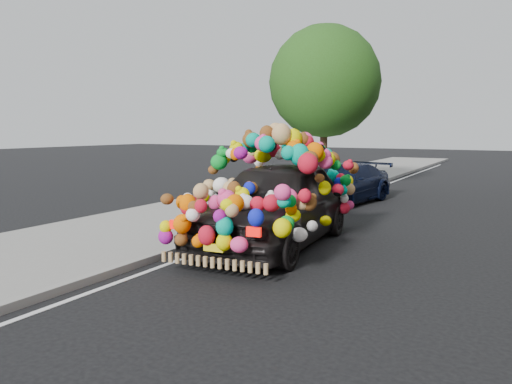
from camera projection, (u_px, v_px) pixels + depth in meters
ground at (323, 254)px, 9.12m from camera, size 100.00×100.00×0.00m
sidewalk at (144, 228)px, 11.21m from camera, size 4.00×60.00×0.12m
kerb at (216, 237)px, 10.26m from camera, size 0.15×60.00×0.13m
tree_near_sidewalk at (325, 82)px, 18.68m from camera, size 4.20×4.20×6.13m
plush_art_car at (275, 185)px, 9.68m from camera, size 2.75×5.25×2.31m
navy_sedan at (344, 184)px, 15.28m from camera, size 2.26×4.33×1.20m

